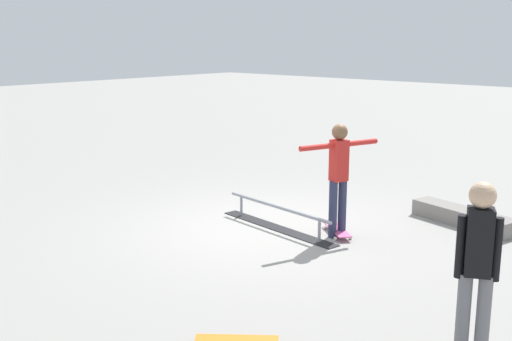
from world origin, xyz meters
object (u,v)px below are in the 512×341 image
(grind_rail, at_px, (278,219))
(bystander_black_shirt, at_px, (477,264))
(skate_ledge, at_px, (463,217))
(loose_skateboard_orange, at_px, (237,341))
(skateboard_main, at_px, (337,229))
(skater_main, at_px, (339,172))

(grind_rail, relative_size, bystander_black_shirt, 1.41)
(grind_rail, height_order, skate_ledge, grind_rail)
(skate_ledge, xyz_separation_m, loose_skateboard_orange, (-0.07, 5.25, -0.05))
(skateboard_main, distance_m, bystander_black_shirt, 3.93)
(skater_main, bearing_deg, bystander_black_shirt, 71.75)
(grind_rail, distance_m, skater_main, 1.26)
(skateboard_main, xyz_separation_m, bystander_black_shirt, (-3.05, 2.32, 0.89))
(skateboard_main, bearing_deg, loose_skateboard_orange, 147.20)
(grind_rail, distance_m, skateboard_main, 0.93)
(grind_rail, height_order, bystander_black_shirt, bystander_black_shirt)
(grind_rail, xyz_separation_m, skateboard_main, (-0.85, -0.38, -0.09))
(skateboard_main, relative_size, loose_skateboard_orange, 1.02)
(grind_rail, bearing_deg, skate_ledge, -126.60)
(skate_ledge, bearing_deg, skater_main, 57.84)
(skate_ledge, bearing_deg, grind_rail, 45.80)
(bystander_black_shirt, height_order, loose_skateboard_orange, bystander_black_shirt)
(skate_ledge, xyz_separation_m, skater_main, (1.14, 1.82, 0.85))
(skate_ledge, height_order, loose_skateboard_orange, skate_ledge)
(skateboard_main, bearing_deg, bystander_black_shirt, -179.93)
(skate_ledge, relative_size, bystander_black_shirt, 1.02)
(grind_rail, height_order, loose_skateboard_orange, grind_rail)
(skate_ledge, relative_size, loose_skateboard_orange, 2.34)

